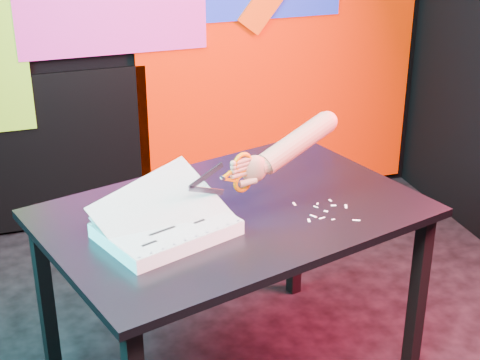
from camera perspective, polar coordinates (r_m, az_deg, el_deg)
name	(u,v)px	position (r m, az deg, el deg)	size (l,w,h in m)	color
room	(256,37)	(2.41, 1.25, 11.01)	(3.01, 3.01, 2.71)	black
backdrop	(175,48)	(3.89, -5.09, 10.20)	(2.88, 0.05, 2.08)	red
work_table	(233,230)	(2.61, -0.55, -3.91)	(1.48, 1.19, 0.75)	black
printout_stack	(166,228)	(2.41, -5.74, -3.73)	(0.50, 0.43, 0.22)	white
scissors	(238,174)	(2.50, -0.13, 0.49)	(0.25, 0.09, 0.15)	#A9B3CA
hand_forearm	(290,147)	(2.61, 3.89, 2.60)	(0.44, 0.18, 0.19)	#985A45
paper_clippings	(325,211)	(2.58, 6.64, -2.44)	(0.18, 0.20, 0.00)	silver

